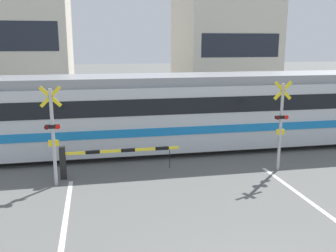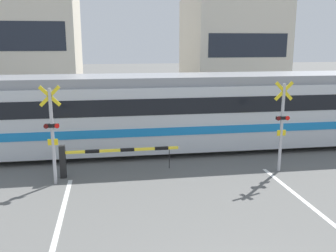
{
  "view_description": "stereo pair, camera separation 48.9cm",
  "coord_description": "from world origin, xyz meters",
  "px_view_note": "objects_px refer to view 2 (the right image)",
  "views": [
    {
      "loc": [
        -2.61,
        -4.37,
        4.56
      ],
      "look_at": [
        0.0,
        8.63,
        1.6
      ],
      "focal_mm": 40.0,
      "sensor_mm": 36.0,
      "label": 1
    },
    {
      "loc": [
        -2.13,
        -4.45,
        4.56
      ],
      "look_at": [
        0.0,
        8.63,
        1.6
      ],
      "focal_mm": 40.0,
      "sensor_mm": 36.0,
      "label": 2
    }
  ],
  "objects_px": {
    "crossing_signal_left": "(52,131)",
    "crossing_signal_right": "(282,123)",
    "pedestrian": "(120,106)",
    "commuter_train": "(202,109)",
    "crossing_barrier_far": "(203,119)",
    "crossing_barrier_near": "(94,156)"
  },
  "relations": [
    {
      "from": "crossing_barrier_near",
      "to": "crossing_signal_left",
      "type": "distance_m",
      "value": 1.74
    },
    {
      "from": "crossing_barrier_near",
      "to": "commuter_train",
      "type": "bearing_deg",
      "value": 32.22
    },
    {
      "from": "crossing_barrier_far",
      "to": "crossing_signal_right",
      "type": "xyz_separation_m",
      "value": [
        1.27,
        -6.06,
        1.06
      ]
    },
    {
      "from": "crossing_signal_right",
      "to": "crossing_barrier_far",
      "type": "bearing_deg",
      "value": 101.88
    },
    {
      "from": "commuter_train",
      "to": "pedestrian",
      "type": "xyz_separation_m",
      "value": [
        -3.34,
        5.91,
        -0.75
      ]
    },
    {
      "from": "crossing_barrier_near",
      "to": "crossing_signal_right",
      "type": "height_order",
      "value": "crossing_signal_right"
    },
    {
      "from": "crossing_signal_right",
      "to": "pedestrian",
      "type": "relative_size",
      "value": 1.92
    },
    {
      "from": "crossing_barrier_far",
      "to": "crossing_barrier_near",
      "type": "bearing_deg",
      "value": -133.87
    },
    {
      "from": "crossing_signal_right",
      "to": "crossing_signal_left",
      "type": "bearing_deg",
      "value": 180.0
    },
    {
      "from": "crossing_barrier_near",
      "to": "crossing_signal_right",
      "type": "relative_size",
      "value": 1.27
    },
    {
      "from": "commuter_train",
      "to": "pedestrian",
      "type": "bearing_deg",
      "value": 119.44
    },
    {
      "from": "crossing_barrier_near",
      "to": "crossing_barrier_far",
      "type": "relative_size",
      "value": 1.0
    },
    {
      "from": "crossing_signal_left",
      "to": "crossing_signal_right",
      "type": "height_order",
      "value": "same"
    },
    {
      "from": "commuter_train",
      "to": "crossing_barrier_near",
      "type": "distance_m",
      "value": 5.48
    },
    {
      "from": "crossing_barrier_near",
      "to": "pedestrian",
      "type": "distance_m",
      "value": 8.87
    },
    {
      "from": "crossing_barrier_far",
      "to": "crossing_signal_right",
      "type": "bearing_deg",
      "value": -78.12
    },
    {
      "from": "commuter_train",
      "to": "crossing_barrier_far",
      "type": "distance_m",
      "value": 2.92
    },
    {
      "from": "crossing_barrier_near",
      "to": "crossing_signal_right",
      "type": "xyz_separation_m",
      "value": [
        6.58,
        -0.54,
        1.06
      ]
    },
    {
      "from": "crossing_signal_left",
      "to": "pedestrian",
      "type": "height_order",
      "value": "crossing_signal_left"
    },
    {
      "from": "commuter_train",
      "to": "crossing_barrier_far",
      "type": "bearing_deg",
      "value": 74.27
    },
    {
      "from": "crossing_signal_left",
      "to": "commuter_train",
      "type": "bearing_deg",
      "value": 30.33
    },
    {
      "from": "commuter_train",
      "to": "crossing_signal_right",
      "type": "xyz_separation_m",
      "value": [
        2.02,
        -3.41,
        0.07
      ]
    }
  ]
}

